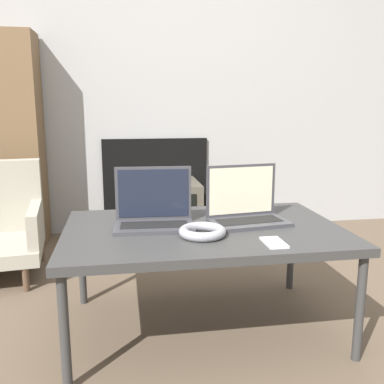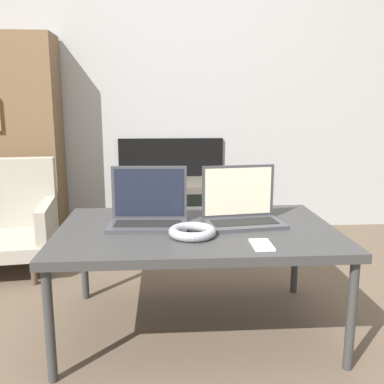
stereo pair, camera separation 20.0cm
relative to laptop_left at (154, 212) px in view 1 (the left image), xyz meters
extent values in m
plane|color=brown|center=(0.21, -0.43, -0.54)|extent=(14.00, 14.00, 0.00)
cube|color=#999999|center=(0.21, 1.59, 0.76)|extent=(7.00, 0.06, 2.60)
cube|color=black|center=(0.13, 1.55, -0.17)|extent=(0.83, 0.03, 0.74)
cube|color=#333333|center=(0.21, -0.05, -0.08)|extent=(1.19, 0.77, 0.04)
cylinder|color=#333333|center=(-0.35, -0.40, -0.32)|extent=(0.04, 0.04, 0.44)
cylinder|color=#333333|center=(0.77, -0.40, -0.32)|extent=(0.04, 0.04, 0.44)
cylinder|color=#333333|center=(-0.35, 0.29, -0.32)|extent=(0.04, 0.04, 0.44)
cylinder|color=#333333|center=(0.77, 0.29, -0.32)|extent=(0.04, 0.04, 0.44)
cube|color=#38383D|center=(0.00, -0.04, -0.05)|extent=(0.35, 0.22, 0.02)
cube|color=black|center=(0.00, -0.04, -0.05)|extent=(0.29, 0.13, 0.00)
cube|color=#38383D|center=(0.00, 0.06, 0.07)|extent=(0.34, 0.03, 0.24)
cube|color=black|center=(0.00, 0.05, 0.07)|extent=(0.31, 0.02, 0.22)
cube|color=#38383D|center=(0.42, -0.04, -0.05)|extent=(0.36, 0.24, 0.02)
cube|color=black|center=(0.42, -0.04, -0.05)|extent=(0.30, 0.15, 0.00)
cube|color=#38383D|center=(0.41, 0.06, 0.07)|extent=(0.34, 0.05, 0.24)
cube|color=beige|center=(0.41, 0.05, 0.07)|extent=(0.31, 0.04, 0.22)
torus|color=gray|center=(0.18, -0.18, -0.04)|extent=(0.19, 0.19, 0.04)
cube|color=silver|center=(0.43, -0.32, -0.06)|extent=(0.08, 0.13, 0.01)
cube|color=#4C473D|center=(0.13, 1.30, -0.32)|extent=(0.60, 0.48, 0.44)
cube|color=black|center=(0.13, 1.06, -0.32)|extent=(0.49, 0.01, 0.34)
cube|color=gray|center=(-0.65, 0.75, -0.23)|extent=(0.12, 0.52, 0.20)
cylinder|color=#4C3828|center=(-0.67, 0.49, -0.47)|extent=(0.04, 0.04, 0.13)
cylinder|color=#4C3828|center=(-0.67, 0.96, -0.47)|extent=(0.04, 0.04, 0.13)
camera|label=1|loc=(-0.13, -1.82, 0.46)|focal=40.00mm
camera|label=2|loc=(0.07, -1.84, 0.46)|focal=40.00mm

